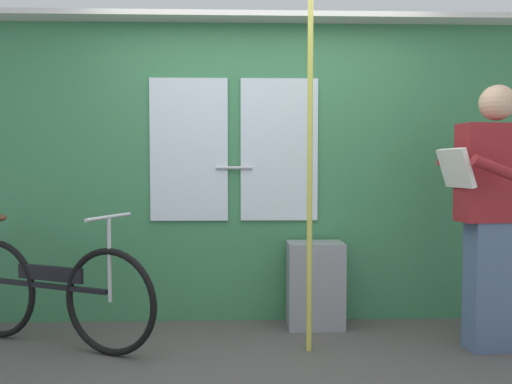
% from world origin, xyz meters
% --- Properties ---
extents(ground_plane, '(6.08, 3.81, 0.04)m').
position_xyz_m(ground_plane, '(0.00, 0.00, -0.02)').
color(ground_plane, '#474442').
extents(train_door_wall, '(5.08, 0.28, 2.36)m').
position_xyz_m(train_door_wall, '(-0.01, 1.10, 1.23)').
color(train_door_wall, '#387A4C').
rests_on(train_door_wall, ground_plane).
extents(bicycle_near_door, '(1.55, 0.75, 0.91)m').
position_xyz_m(bicycle_near_door, '(-1.45, 0.53, 0.37)').
color(bicycle_near_door, black).
rests_on(bicycle_near_door, ground_plane).
extents(passenger_reading_newspaper, '(0.60, 0.53, 1.75)m').
position_xyz_m(passenger_reading_newspaper, '(1.51, 0.37, 0.93)').
color(passenger_reading_newspaper, slate).
rests_on(passenger_reading_newspaper, ground_plane).
extents(trash_bin_by_wall, '(0.42, 0.28, 0.65)m').
position_xyz_m(trash_bin_by_wall, '(0.41, 0.89, 0.32)').
color(trash_bin_by_wall, gray).
rests_on(trash_bin_by_wall, ground_plane).
extents(handrail_pole, '(0.04, 0.04, 2.32)m').
position_xyz_m(handrail_pole, '(0.30, 0.39, 1.16)').
color(handrail_pole, '#C6C14C').
rests_on(handrail_pole, ground_plane).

